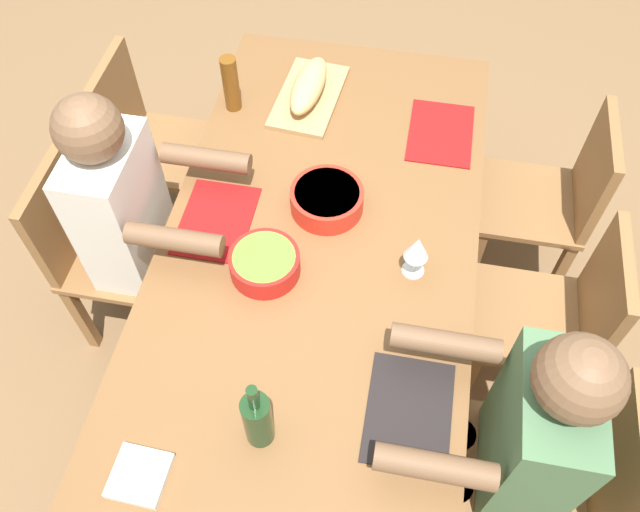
# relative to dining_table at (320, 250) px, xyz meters

# --- Properties ---
(ground_plane) EXTENTS (8.00, 8.00, 0.00)m
(ground_plane) POSITION_rel_dining_table_xyz_m (0.00, 0.00, -0.67)
(ground_plane) COLOR brown
(dining_table) EXTENTS (1.97, 1.01, 0.74)m
(dining_table) POSITION_rel_dining_table_xyz_m (0.00, 0.00, 0.00)
(dining_table) COLOR brown
(dining_table) RESTS_ON ground_plane
(chair_near_center) EXTENTS (0.40, 0.40, 0.85)m
(chair_near_center) POSITION_rel_dining_table_xyz_m (0.00, -0.83, -0.18)
(chair_near_center) COLOR olive
(chair_near_center) RESTS_ON ground_plane
(diner_near_center) EXTENTS (0.41, 0.53, 1.20)m
(diner_near_center) POSITION_rel_dining_table_xyz_m (0.00, -0.65, 0.03)
(diner_near_center) COLOR #2D2D38
(diner_near_center) RESTS_ON ground_plane
(chair_near_left) EXTENTS (0.40, 0.40, 0.85)m
(chair_near_left) POSITION_rel_dining_table_xyz_m (-0.54, -0.83, -0.18)
(chair_near_left) COLOR olive
(chair_near_left) RESTS_ON ground_plane
(chair_far_left) EXTENTS (0.40, 0.40, 0.85)m
(chair_far_left) POSITION_rel_dining_table_xyz_m (-0.54, 0.83, -0.18)
(chair_far_left) COLOR olive
(chair_far_left) RESTS_ON ground_plane
(chair_far_right) EXTENTS (0.40, 0.40, 0.85)m
(chair_far_right) POSITION_rel_dining_table_xyz_m (0.54, 0.83, -0.18)
(chair_far_right) COLOR olive
(chair_far_right) RESTS_ON ground_plane
(diner_far_right) EXTENTS (0.41, 0.53, 1.20)m
(diner_far_right) POSITION_rel_dining_table_xyz_m (0.54, 0.65, 0.03)
(diner_far_right) COLOR #2D2D38
(diner_far_right) RESTS_ON ground_plane
(chair_far_center) EXTENTS (0.40, 0.40, 0.85)m
(chair_far_center) POSITION_rel_dining_table_xyz_m (0.00, 0.83, -0.18)
(chair_far_center) COLOR olive
(chair_far_center) RESTS_ON ground_plane
(serving_bowl_fruit) EXTENTS (0.24, 0.24, 0.08)m
(serving_bowl_fruit) POSITION_rel_dining_table_xyz_m (-0.12, 0.00, 0.12)
(serving_bowl_fruit) COLOR red
(serving_bowl_fruit) RESTS_ON dining_table
(serving_bowl_salad) EXTENTS (0.22, 0.22, 0.08)m
(serving_bowl_salad) POSITION_rel_dining_table_xyz_m (0.16, -0.14, 0.12)
(serving_bowl_salad) COLOR red
(serving_bowl_salad) RESTS_ON dining_table
(cutting_board) EXTENTS (0.42, 0.25, 0.02)m
(cutting_board) POSITION_rel_dining_table_xyz_m (-0.64, -0.16, 0.08)
(cutting_board) COLOR tan
(cutting_board) RESTS_ON dining_table
(bread_loaf) EXTENTS (0.33, 0.14, 0.09)m
(bread_loaf) POSITION_rel_dining_table_xyz_m (-0.64, -0.16, 0.14)
(bread_loaf) COLOR tan
(bread_loaf) RESTS_ON cutting_board
(wine_bottle) EXTENTS (0.08, 0.08, 0.29)m
(wine_bottle) POSITION_rel_dining_table_xyz_m (0.68, -0.03, 0.18)
(wine_bottle) COLOR #193819
(wine_bottle) RESTS_ON dining_table
(beer_bottle) EXTENTS (0.06, 0.06, 0.22)m
(beer_bottle) POSITION_rel_dining_table_xyz_m (-0.54, -0.43, 0.18)
(beer_bottle) COLOR brown
(beer_bottle) RESTS_ON dining_table
(wine_glass) EXTENTS (0.08, 0.08, 0.17)m
(wine_glass) POSITION_rel_dining_table_xyz_m (0.08, 0.31, 0.19)
(wine_glass) COLOR silver
(wine_glass) RESTS_ON dining_table
(placemat_near_center) EXTENTS (0.32, 0.23, 0.01)m
(placemat_near_center) POSITION_rel_dining_table_xyz_m (0.00, -0.35, 0.08)
(placemat_near_center) COLOR maroon
(placemat_near_center) RESTS_ON dining_table
(placemat_far_left) EXTENTS (0.32, 0.23, 0.01)m
(placemat_far_left) POSITION_rel_dining_table_xyz_m (-0.54, 0.35, 0.08)
(placemat_far_left) COLOR maroon
(placemat_far_left) RESTS_ON dining_table
(placemat_far_right) EXTENTS (0.32, 0.23, 0.01)m
(placemat_far_right) POSITION_rel_dining_table_xyz_m (0.54, 0.35, 0.08)
(placemat_far_right) COLOR black
(placemat_far_right) RESTS_ON dining_table
(napkin_stack) EXTENTS (0.15, 0.15, 0.02)m
(napkin_stack) POSITION_rel_dining_table_xyz_m (0.84, -0.31, 0.09)
(napkin_stack) COLOR white
(napkin_stack) RESTS_ON dining_table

